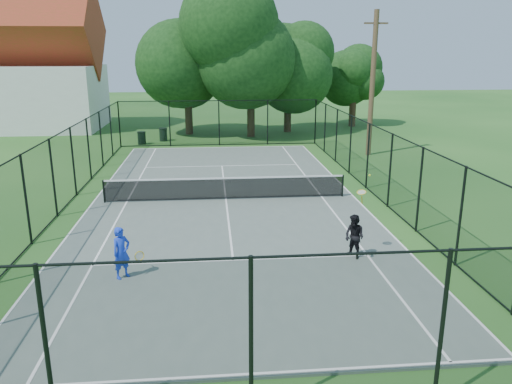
{
  "coord_description": "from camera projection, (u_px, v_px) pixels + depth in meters",
  "views": [
    {
      "loc": [
        -0.58,
        -20.18,
        6.06
      ],
      "look_at": [
        1.0,
        -3.0,
        1.2
      ],
      "focal_mm": 35.0,
      "sensor_mm": 36.0,
      "label": 1
    }
  ],
  "objects": [
    {
      "name": "tennis_court",
      "position": [
        226.0,
        200.0,
        21.03
      ],
      "size": [
        11.0,
        24.0,
        0.06
      ],
      "primitive_type": "cube",
      "color": "#54635A",
      "rests_on": "ground"
    },
    {
      "name": "ground",
      "position": [
        226.0,
        201.0,
        21.04
      ],
      "size": [
        120.0,
        120.0,
        0.0
      ],
      "primitive_type": "plane",
      "color": "#21551D"
    },
    {
      "name": "utility_pole",
      "position": [
        372.0,
        84.0,
        29.3
      ],
      "size": [
        1.4,
        0.3,
        8.38
      ],
      "color": "#4C3823",
      "rests_on": "ground"
    },
    {
      "name": "tree_near_mid",
      "position": [
        251.0,
        55.0,
        35.41
      ],
      "size": [
        7.25,
        7.25,
        9.49
      ],
      "color": "#332114",
      "rests_on": "ground"
    },
    {
      "name": "trash_bin_right",
      "position": [
        163.0,
        134.0,
        34.99
      ],
      "size": [
        0.58,
        0.58,
        0.92
      ],
      "color": "black",
      "rests_on": "ground"
    },
    {
      "name": "player_blue",
      "position": [
        122.0,
        253.0,
        13.58
      ],
      "size": [
        0.9,
        0.62,
        1.45
      ],
      "color": "blue",
      "rests_on": "tennis_court"
    },
    {
      "name": "tree_near_left",
      "position": [
        187.0,
        62.0,
        36.64
      ],
      "size": [
        6.6,
        6.6,
        8.61
      ],
      "color": "#332114",
      "rests_on": "ground"
    },
    {
      "name": "building",
      "position": [
        0.0,
        67.0,
        39.29
      ],
      "size": [
        15.3,
        8.15,
        11.87
      ],
      "color": "silver",
      "rests_on": "ground"
    },
    {
      "name": "fence",
      "position": [
        225.0,
        166.0,
        20.63
      ],
      "size": [
        13.1,
        26.1,
        3.0
      ],
      "color": "black",
      "rests_on": "ground"
    },
    {
      "name": "trash_bin_left",
      "position": [
        142.0,
        138.0,
        33.76
      ],
      "size": [
        0.58,
        0.58,
        0.86
      ],
      "color": "black",
      "rests_on": "ground"
    },
    {
      "name": "player_black",
      "position": [
        354.0,
        236.0,
        14.9
      ],
      "size": [
        0.95,
        0.96,
        2.46
      ],
      "color": "black",
      "rests_on": "tennis_court"
    },
    {
      "name": "tennis_net",
      "position": [
        226.0,
        188.0,
        20.88
      ],
      "size": [
        10.08,
        0.08,
        0.95
      ],
      "color": "black",
      "rests_on": "tennis_court"
    },
    {
      "name": "tree_near_right",
      "position": [
        288.0,
        65.0,
        37.79
      ],
      "size": [
        5.79,
        5.79,
        8.0
      ],
      "color": "#332114",
      "rests_on": "ground"
    },
    {
      "name": "tree_far_right",
      "position": [
        354.0,
        80.0,
        41.04
      ],
      "size": [
        4.69,
        4.69,
        6.2
      ],
      "color": "#332114",
      "rests_on": "ground"
    }
  ]
}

